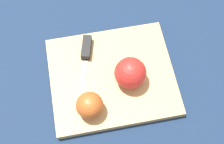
{
  "coord_description": "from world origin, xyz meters",
  "views": [
    {
      "loc": [
        0.03,
        0.35,
        0.8
      ],
      "look_at": [
        0.0,
        0.0,
        0.04
      ],
      "focal_mm": 50.0,
      "sensor_mm": 36.0,
      "label": 1
    }
  ],
  "objects": [
    {
      "name": "apple_half_right",
      "position": [
        0.06,
        0.1,
        0.06
      ],
      "size": [
        0.07,
        0.07,
        0.07
      ],
      "rotation": [
        0.0,
        0.0,
        0.11
      ],
      "color": "#AD4C1E",
      "rests_on": "cutting_board"
    },
    {
      "name": "apple_half_left",
      "position": [
        -0.05,
        0.02,
        0.06
      ],
      "size": [
        0.08,
        0.08,
        0.08
      ],
      "rotation": [
        0.0,
        0.0,
        6.03
      ],
      "color": "red",
      "rests_on": "cutting_board"
    },
    {
      "name": "knife",
      "position": [
        0.07,
        -0.08,
        0.03
      ],
      "size": [
        0.04,
        0.17,
        0.02
      ],
      "rotation": [
        0.0,
        0.0,
        1.42
      ],
      "color": "silver",
      "rests_on": "cutting_board"
    },
    {
      "name": "ground_plane",
      "position": [
        0.0,
        0.0,
        0.0
      ],
      "size": [
        4.0,
        4.0,
        0.0
      ],
      "primitive_type": "plane",
      "color": "#14233D"
    },
    {
      "name": "cutting_board",
      "position": [
        0.0,
        0.0,
        0.01
      ],
      "size": [
        0.37,
        0.32,
        0.02
      ],
      "color": "tan",
      "rests_on": "ground_plane"
    }
  ]
}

